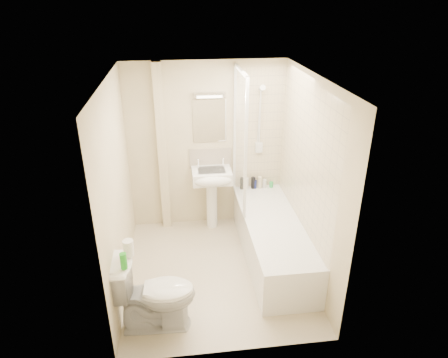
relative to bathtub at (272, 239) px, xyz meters
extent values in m
plane|color=beige|center=(-0.75, -0.20, -0.29)|extent=(2.50, 2.50, 0.00)
cube|color=beige|center=(-0.75, 1.05, 0.91)|extent=(2.20, 0.02, 2.40)
cube|color=beige|center=(-1.85, -0.20, 0.91)|extent=(0.02, 2.50, 2.40)
cube|color=beige|center=(0.35, -0.20, 0.91)|extent=(0.02, 2.50, 2.40)
cube|color=white|center=(-0.75, -0.20, 2.11)|extent=(2.20, 2.50, 0.02)
cube|color=beige|center=(0.00, 1.04, 1.14)|extent=(0.70, 0.01, 1.75)
cube|color=beige|center=(0.34, 0.00, 1.14)|extent=(0.01, 2.10, 1.75)
cube|color=beige|center=(-1.37, 0.99, 0.91)|extent=(0.12, 0.12, 2.40)
cube|color=beige|center=(-0.70, 1.04, 0.74)|extent=(0.60, 0.02, 0.30)
cube|color=white|center=(-0.70, 1.04, 1.29)|extent=(0.46, 0.01, 0.60)
cube|color=silver|center=(-0.70, 1.02, 1.66)|extent=(0.42, 0.07, 0.07)
cube|color=white|center=(0.00, 0.00, -0.01)|extent=(0.70, 2.10, 0.55)
cube|color=white|center=(0.00, 0.00, 0.21)|extent=(0.56, 1.96, 0.05)
cube|color=white|center=(-0.35, 0.60, 1.16)|extent=(0.01, 0.90, 1.80)
cube|color=silver|center=(-0.35, 1.03, 1.16)|extent=(0.04, 0.04, 1.80)
cube|color=silver|center=(-0.35, 0.15, 1.16)|extent=(0.04, 0.04, 1.80)
cube|color=silver|center=(-0.35, 0.60, 2.04)|extent=(0.04, 0.90, 0.04)
cube|color=silver|center=(-0.35, 0.60, 0.28)|extent=(0.04, 0.90, 0.03)
cylinder|color=silver|center=(0.00, 1.02, 1.26)|extent=(0.02, 0.02, 0.90)
cylinder|color=silver|center=(0.00, 1.02, 0.81)|extent=(0.05, 0.05, 0.02)
cylinder|color=silver|center=(0.00, 1.02, 1.71)|extent=(0.05, 0.05, 0.02)
cylinder|color=silver|center=(0.00, 0.95, 1.74)|extent=(0.08, 0.11, 0.11)
cube|color=silver|center=(0.00, 1.01, 0.88)|extent=(0.10, 0.05, 0.14)
cylinder|color=silver|center=(-0.02, 0.99, 1.31)|extent=(0.01, 0.13, 0.84)
cylinder|color=white|center=(-0.70, 0.88, 0.08)|extent=(0.16, 0.16, 0.74)
cube|color=white|center=(-0.70, 0.85, 0.56)|extent=(0.55, 0.42, 0.17)
ellipsoid|color=white|center=(-0.70, 0.68, 0.56)|extent=(0.55, 0.23, 0.17)
cube|color=silver|center=(-0.70, 0.85, 0.62)|extent=(0.38, 0.27, 0.04)
cylinder|color=white|center=(-0.88, 0.96, 0.69)|extent=(0.03, 0.03, 0.10)
cylinder|color=white|center=(-0.52, 0.96, 0.69)|extent=(0.03, 0.03, 0.10)
sphere|color=white|center=(-0.88, 0.96, 0.75)|extent=(0.04, 0.04, 0.04)
sphere|color=white|center=(-0.52, 0.96, 0.75)|extent=(0.04, 0.04, 0.04)
cylinder|color=black|center=(-0.24, 0.96, 0.35)|extent=(0.05, 0.05, 0.18)
cylinder|color=silver|center=(-0.18, 0.96, 0.35)|extent=(0.06, 0.06, 0.17)
cylinder|color=black|center=(-0.08, 0.96, 0.35)|extent=(0.06, 0.06, 0.17)
cylinder|color=navy|center=(-0.05, 0.96, 0.32)|extent=(0.06, 0.06, 0.12)
cylinder|color=beige|center=(0.02, 0.96, 0.35)|extent=(0.06, 0.06, 0.18)
cylinder|color=silver|center=(0.09, 0.96, 0.33)|extent=(0.06, 0.06, 0.13)
cylinder|color=green|center=(0.20, 0.96, 0.30)|extent=(0.06, 0.06, 0.08)
imported|color=white|center=(-1.47, -1.01, 0.13)|extent=(0.55, 0.87, 0.84)
cylinder|color=white|center=(-1.69, -0.91, 0.60)|extent=(0.10, 0.10, 0.10)
cylinder|color=white|center=(-1.69, -0.94, 0.69)|extent=(0.11, 0.11, 0.09)
cylinder|color=green|center=(-1.72, -1.11, 0.63)|extent=(0.06, 0.06, 0.17)
camera|label=1|loc=(-1.17, -4.24, 2.90)|focal=32.00mm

